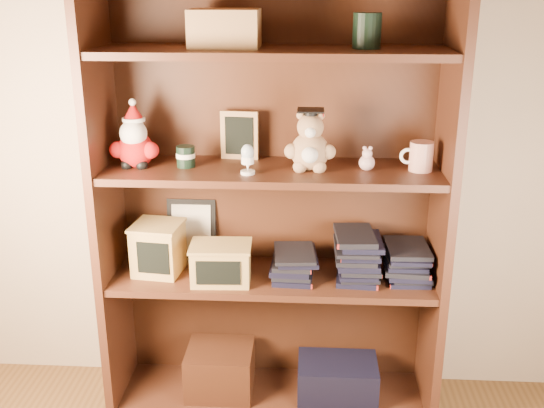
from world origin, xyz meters
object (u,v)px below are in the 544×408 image
at_px(bookcase, 272,210).
at_px(teacher_mug, 420,156).
at_px(grad_teddy_bear, 310,146).
at_px(treats_box, 158,248).

bearing_deg(bookcase, teacher_mug, -5.78).
xyz_separation_m(grad_teddy_bear, treats_box, (-0.54, 0.01, -0.39)).
bearing_deg(treats_box, teacher_mug, 0.05).
xyz_separation_m(bookcase, grad_teddy_bear, (0.13, -0.06, 0.25)).
bearing_deg(teacher_mug, grad_teddy_bear, -179.02).
distance_m(grad_teddy_bear, treats_box, 0.66).
relative_size(bookcase, treats_box, 8.45).
distance_m(bookcase, teacher_mug, 0.55).
bearing_deg(grad_teddy_bear, treats_box, 179.41).
relative_size(grad_teddy_bear, teacher_mug, 1.88).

